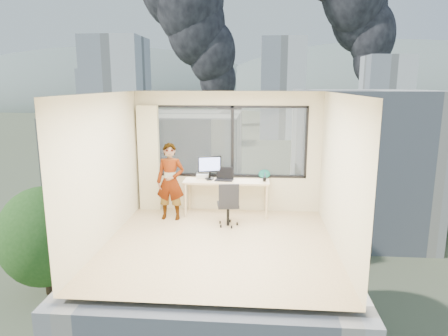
# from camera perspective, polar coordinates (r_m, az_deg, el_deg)

# --- Properties ---
(floor) EXTENTS (4.00, 4.00, 0.01)m
(floor) POSITION_cam_1_polar(r_m,az_deg,el_deg) (7.18, -0.67, -10.69)
(floor) COLOR #CCB284
(floor) RESTS_ON ground
(ceiling) EXTENTS (4.00, 4.00, 0.01)m
(ceiling) POSITION_cam_1_polar(r_m,az_deg,el_deg) (6.63, -0.72, 10.53)
(ceiling) COLOR white
(ceiling) RESTS_ON ground
(wall_front) EXTENTS (4.00, 0.01, 2.60)m
(wall_front) POSITION_cam_1_polar(r_m,az_deg,el_deg) (4.87, -2.93, -5.59)
(wall_front) COLOR beige
(wall_front) RESTS_ON ground
(wall_left) EXTENTS (0.01, 4.00, 2.60)m
(wall_left) POSITION_cam_1_polar(r_m,az_deg,el_deg) (7.25, -16.63, -0.21)
(wall_left) COLOR beige
(wall_left) RESTS_ON ground
(wall_right) EXTENTS (0.01, 4.00, 2.60)m
(wall_right) POSITION_cam_1_polar(r_m,az_deg,el_deg) (6.90, 16.09, -0.79)
(wall_right) COLOR beige
(wall_right) RESTS_ON ground
(window_wall) EXTENTS (3.30, 0.16, 1.55)m
(window_wall) POSITION_cam_1_polar(r_m,az_deg,el_deg) (8.70, 0.87, 3.77)
(window_wall) COLOR black
(window_wall) RESTS_ON ground
(curtain) EXTENTS (0.45, 0.14, 2.30)m
(curtain) POSITION_cam_1_polar(r_m,az_deg,el_deg) (8.94, -10.58, 1.36)
(curtain) COLOR beige
(curtain) RESTS_ON floor
(desk) EXTENTS (1.80, 0.60, 0.75)m
(desk) POSITION_cam_1_polar(r_m,az_deg,el_deg) (8.62, 0.36, -4.13)
(desk) COLOR #D0B98B
(desk) RESTS_ON floor
(chair) EXTENTS (0.53, 0.53, 0.91)m
(chair) POSITION_cam_1_polar(r_m,az_deg,el_deg) (7.90, 0.57, -5.05)
(chair) COLOR black
(chair) RESTS_ON floor
(person) EXTENTS (0.59, 0.40, 1.58)m
(person) POSITION_cam_1_polar(r_m,az_deg,el_deg) (8.29, -7.60, -1.92)
(person) COLOR #2D2D33
(person) RESTS_ON floor
(monitor) EXTENTS (0.51, 0.25, 0.50)m
(monitor) POSITION_cam_1_polar(r_m,az_deg,el_deg) (8.57, -2.07, 0.08)
(monitor) COLOR black
(monitor) RESTS_ON desk
(game_console) EXTENTS (0.34, 0.30, 0.08)m
(game_console) POSITION_cam_1_polar(r_m,az_deg,el_deg) (8.80, -2.92, -1.04)
(game_console) COLOR white
(game_console) RESTS_ON desk
(laptop) EXTENTS (0.41, 0.43, 0.24)m
(laptop) POSITION_cam_1_polar(r_m,az_deg,el_deg) (8.47, 0.02, -0.96)
(laptop) COLOR black
(laptop) RESTS_ON desk
(cellphone) EXTENTS (0.13, 0.08, 0.01)m
(cellphone) POSITION_cam_1_polar(r_m,az_deg,el_deg) (8.50, -2.09, -1.70)
(cellphone) COLOR black
(cellphone) RESTS_ON desk
(pen_cup) EXTENTS (0.09, 0.09, 0.09)m
(pen_cup) POSITION_cam_1_polar(r_m,az_deg,el_deg) (8.45, 5.76, -1.59)
(pen_cup) COLOR black
(pen_cup) RESTS_ON desk
(handbag) EXTENTS (0.26, 0.14, 0.19)m
(handbag) POSITION_cam_1_polar(r_m,az_deg,el_deg) (8.69, 5.74, -0.84)
(handbag) COLOR #0C4C4C
(handbag) RESTS_ON desk
(exterior_ground) EXTENTS (400.00, 400.00, 0.04)m
(exterior_ground) POSITION_cam_1_polar(r_m,az_deg,el_deg) (127.70, 4.42, 4.41)
(exterior_ground) COLOR #515B3D
(exterior_ground) RESTS_ON ground
(near_bldg_a) EXTENTS (16.00, 12.00, 14.00)m
(near_bldg_a) POSITION_cam_1_polar(r_m,az_deg,el_deg) (39.08, -9.70, -2.66)
(near_bldg_a) COLOR beige
(near_bldg_a) RESTS_ON exterior_ground
(near_bldg_b) EXTENTS (14.00, 13.00, 16.00)m
(near_bldg_b) POSITION_cam_1_polar(r_m,az_deg,el_deg) (46.85, 18.68, 0.56)
(near_bldg_b) COLOR white
(near_bldg_b) RESTS_ON exterior_ground
(far_tower_a) EXTENTS (14.00, 14.00, 28.00)m
(far_tower_a) POSITION_cam_1_polar(r_m,az_deg,el_deg) (107.70, -14.83, 10.12)
(far_tower_a) COLOR silver
(far_tower_a) RESTS_ON exterior_ground
(far_tower_b) EXTENTS (13.00, 13.00, 30.00)m
(far_tower_b) POSITION_cam_1_polar(r_m,az_deg,el_deg) (126.82, 8.21, 11.07)
(far_tower_b) COLOR silver
(far_tower_b) RESTS_ON exterior_ground
(far_tower_c) EXTENTS (15.00, 15.00, 26.00)m
(far_tower_c) POSITION_cam_1_polar(r_m,az_deg,el_deg) (153.21, 21.89, 9.73)
(far_tower_c) COLOR silver
(far_tower_c) RESTS_ON exterior_ground
(far_tower_d) EXTENTS (16.00, 14.00, 22.00)m
(far_tower_d) POSITION_cam_1_polar(r_m,az_deg,el_deg) (168.02, -16.66, 9.53)
(far_tower_d) COLOR silver
(far_tower_d) RESTS_ON exterior_ground
(hill_a) EXTENTS (288.00, 216.00, 90.00)m
(hill_a) POSITION_cam_1_polar(r_m,az_deg,el_deg) (348.56, -15.72, 8.79)
(hill_a) COLOR slate
(hill_a) RESTS_ON exterior_ground
(hill_b) EXTENTS (300.00, 220.00, 96.00)m
(hill_b) POSITION_cam_1_polar(r_m,az_deg,el_deg) (341.79, 21.87, 8.33)
(hill_b) COLOR slate
(hill_b) RESTS_ON exterior_ground
(tree_a) EXTENTS (7.00, 7.00, 8.00)m
(tree_a) POSITION_cam_1_polar(r_m,az_deg,el_deg) (35.46, -24.04, -10.21)
(tree_a) COLOR #26531B
(tree_a) RESTS_ON exterior_ground
(tree_b) EXTENTS (7.60, 7.60, 9.00)m
(tree_b) POSITION_cam_1_polar(r_m,az_deg,el_deg) (27.69, 11.60, -14.57)
(tree_b) COLOR #26531B
(tree_b) RESTS_ON exterior_ground
(tree_c) EXTENTS (8.40, 8.40, 10.00)m
(tree_c) POSITION_cam_1_polar(r_m,az_deg,el_deg) (52.60, 28.58, -2.43)
(tree_c) COLOR #26531B
(tree_c) RESTS_ON exterior_ground
(smoke_plume_b) EXTENTS (30.00, 18.00, 70.00)m
(smoke_plume_b) POSITION_cam_1_polar(r_m,az_deg,el_deg) (186.36, 22.90, 18.56)
(smoke_plume_b) COLOR black
(smoke_plume_b) RESTS_ON exterior_ground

